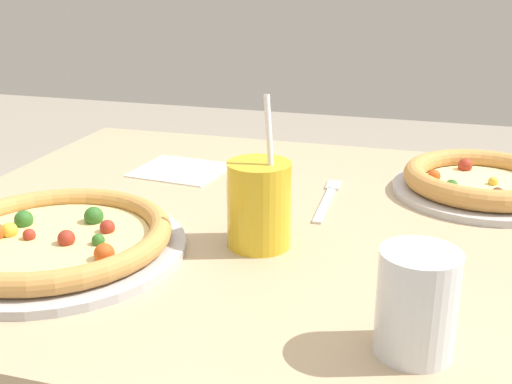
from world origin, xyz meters
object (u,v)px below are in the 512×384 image
fork (328,198)px  pizza_far (482,182)px  water_cup_clear (417,301)px  pizza_near (54,240)px  drink_cup_colored (259,204)px

fork → pizza_far: bearing=21.2°
pizza_far → water_cup_clear: water_cup_clear is taller
pizza_near → fork: 0.45m
water_cup_clear → fork: size_ratio=0.55×
water_cup_clear → drink_cup_colored: bearing=137.0°
drink_cup_colored → fork: size_ratio=1.05×
pizza_far → water_cup_clear: bearing=-99.5°
pizza_far → pizza_near: bearing=-144.2°
drink_cup_colored → fork: (0.06, 0.21, -0.06)m
water_cup_clear → pizza_near: bearing=168.0°
drink_cup_colored → fork: drink_cup_colored is taller
drink_cup_colored → water_cup_clear: drink_cup_colored is taller
drink_cup_colored → fork: 0.22m
drink_cup_colored → fork: bearing=74.0°
pizza_far → drink_cup_colored: bearing=-135.3°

